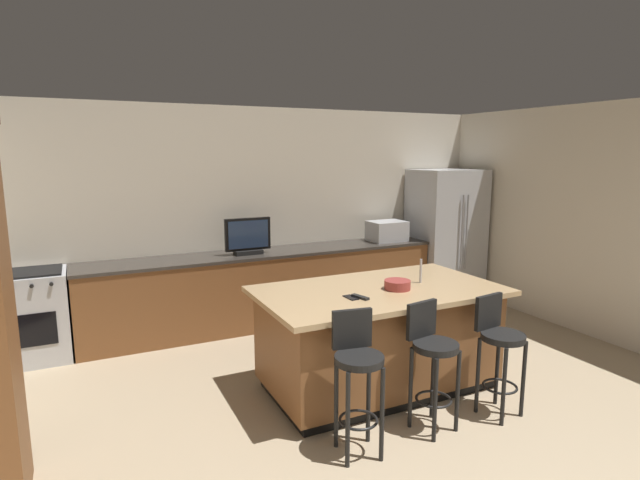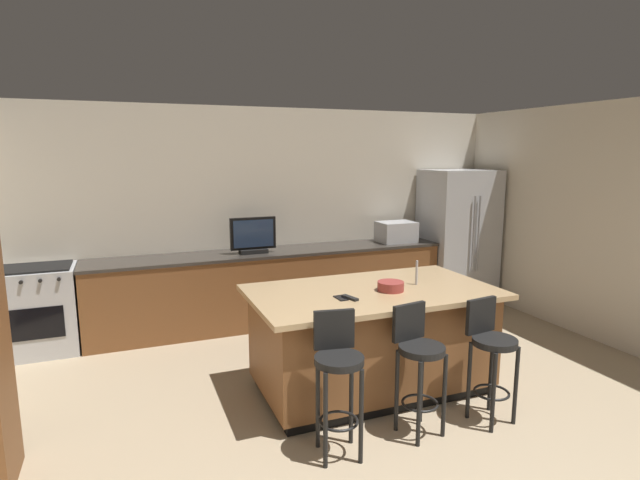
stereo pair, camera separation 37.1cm
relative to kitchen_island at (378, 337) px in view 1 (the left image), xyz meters
The scene contains 16 objects.
wall_back 2.55m from the kitchen_island, 94.73° to the left, with size 6.66×0.12×2.62m, color beige.
wall_right 3.05m from the kitchen_island, ahead, with size 0.12×5.21×2.62m, color beige.
counter_back 2.04m from the kitchen_island, 98.28° to the left, with size 4.33×0.62×0.90m.
kitchen_island is the anchor object (origin of this frame).
refrigerator 3.10m from the kitchen_island, 39.87° to the left, with size 0.94×0.76×1.84m.
range_oven 3.49m from the kitchen_island, 144.59° to the left, with size 0.75×0.63×0.92m.
microwave 2.53m from the kitchen_island, 55.21° to the left, with size 0.48×0.36×0.27m, color #B7BABF.
tv_monitor 2.14m from the kitchen_island, 105.73° to the left, with size 0.54×0.16×0.43m.
sink_faucet_back 2.22m from the kitchen_island, 99.32° to the left, with size 0.02×0.02×0.24m, color #B2B2B7.
sink_faucet_island 0.71m from the kitchen_island, ahead, with size 0.02×0.02×0.22m, color #B2B2B7.
bar_stool_left 1.04m from the kitchen_island, 130.45° to the right, with size 0.34×0.36×1.00m.
bar_stool_center 0.76m from the kitchen_island, 90.43° to the right, with size 0.34×0.36×0.97m.
bar_stool_right 1.02m from the kitchen_island, 52.76° to the right, with size 0.34×0.36×0.96m.
fruit_bowl 0.51m from the kitchen_island, 35.95° to the right, with size 0.23×0.23×0.08m, color #993833.
cell_phone 0.60m from the kitchen_island, 157.98° to the right, with size 0.07×0.15×0.01m, color black.
tv_remote 0.58m from the kitchen_island, 148.34° to the right, with size 0.04×0.17×0.02m, color black.
Camera 1 is at (-2.11, -1.19, 2.08)m, focal length 28.23 mm.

